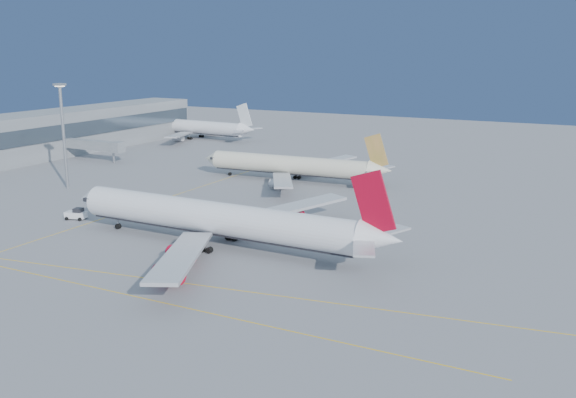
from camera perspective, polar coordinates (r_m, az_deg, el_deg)
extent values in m
plane|color=slate|center=(107.48, -6.96, -6.48)|extent=(500.00, 500.00, 0.00)
cube|color=gray|center=(242.73, -18.34, 5.85)|extent=(18.00, 110.00, 15.00)
cube|color=#3F4C59|center=(236.09, -16.79, 6.13)|extent=(0.40, 107.80, 5.00)
cube|color=gray|center=(219.87, -17.03, 4.62)|extent=(22.00, 3.00, 3.00)
cylinder|color=gray|center=(214.11, -15.25, 3.81)|extent=(0.70, 0.70, 5.20)
cube|color=gray|center=(212.38, -14.89, 4.47)|extent=(3.20, 3.60, 3.40)
cube|color=yellow|center=(94.17, -9.26, -9.48)|extent=(90.00, 0.18, 0.02)
cube|color=yellow|center=(102.91, -8.85, -7.45)|extent=(118.86, 16.88, 0.02)
cube|color=yellow|center=(153.80, -13.03, -0.65)|extent=(0.18, 140.00, 0.02)
cylinder|color=white|center=(119.93, -6.59, -1.66)|extent=(58.37, 6.88, 6.04)
cone|color=white|center=(139.83, -17.25, -0.02)|extent=(4.77, 6.10, 6.04)
cone|color=white|center=(105.15, 8.29, -3.51)|extent=(7.37, 5.84, 5.74)
cube|color=black|center=(138.32, -16.69, 0.14)|extent=(1.75, 5.76, 0.73)
cube|color=#B7B7BC|center=(104.35, -9.46, -5.00)|extent=(17.69, 29.60, 0.57)
cube|color=#B7B7BC|center=(131.56, -0.48, -0.97)|extent=(18.41, 29.36, 0.57)
cube|color=#AE0720|center=(104.15, 7.59, -0.32)|extent=(8.01, 0.58, 11.01)
cylinder|color=gray|center=(135.54, -14.89, -1.87)|extent=(0.25, 0.25, 2.39)
cylinder|color=black|center=(135.85, -14.86, -2.35)|extent=(1.16, 0.75, 1.14)
cylinder|color=gray|center=(117.01, -7.31, -3.92)|extent=(0.33, 0.33, 2.39)
cylinder|color=black|center=(117.37, -7.29, -4.48)|extent=(1.16, 0.95, 1.14)
cylinder|color=gray|center=(123.74, -5.02, -2.90)|extent=(0.33, 0.33, 2.39)
cylinder|color=black|center=(124.08, -5.01, -3.43)|extent=(1.16, 0.95, 1.14)
cylinder|color=#AE0720|center=(111.50, -9.45, -4.85)|extent=(5.03, 2.67, 2.60)
cylinder|color=#AE0720|center=(102.19, -10.57, -6.60)|extent=(5.03, 2.67, 2.60)
cylinder|color=#AE0720|center=(129.56, -3.27, -2.11)|extent=(5.03, 2.67, 2.60)
cylinder|color=#AE0720|center=(135.04, 0.33, -1.45)|extent=(5.03, 2.67, 2.60)
cylinder|color=beige|center=(177.79, 0.11, 3.06)|extent=(46.25, 7.66, 5.05)
cone|color=beige|center=(189.17, -6.83, 3.59)|extent=(4.26, 5.26, 5.05)
cone|color=beige|center=(168.94, 8.24, 2.56)|extent=(6.46, 5.14, 4.79)
cube|color=black|center=(188.24, -6.39, 3.71)|extent=(1.69, 4.87, 0.62)
cube|color=#B7B7BC|center=(163.88, -0.50, 1.68)|extent=(16.09, 23.85, 0.49)
cube|color=#B7B7BC|center=(189.07, 3.01, 3.23)|extent=(13.78, 24.62, 0.49)
cube|color=tan|center=(168.46, 7.86, 4.24)|extent=(6.82, 0.79, 9.37)
cylinder|color=gray|center=(186.70, -5.19, 2.54)|extent=(0.21, 0.21, 2.04)
cylinder|color=black|center=(186.89, -5.19, 2.24)|extent=(1.01, 0.67, 0.97)
cylinder|color=gray|center=(174.80, -0.10, 1.86)|extent=(0.28, 0.28, 2.04)
cylinder|color=black|center=(175.00, -0.10, 1.53)|extent=(1.02, 0.85, 0.97)
cylinder|color=gray|center=(181.23, 0.83, 2.27)|extent=(0.28, 0.28, 2.04)
cylinder|color=black|center=(181.43, 0.83, 1.95)|extent=(1.02, 0.85, 0.97)
cylinder|color=#B7B7BC|center=(167.47, -0.94, 1.35)|extent=(4.37, 2.45, 2.21)
cylinder|color=#B7B7BC|center=(188.02, 2.01, 2.67)|extent=(4.37, 2.45, 2.21)
cylinder|color=white|center=(266.01, -8.40, 6.38)|extent=(47.02, 8.05, 5.24)
cone|color=white|center=(282.70, -12.43, 6.62)|extent=(4.52, 5.48, 5.24)
cone|color=white|center=(250.05, -3.62, 6.19)|extent=(6.84, 5.36, 4.98)
cube|color=black|center=(281.43, -12.17, 6.72)|extent=(1.79, 5.06, 0.65)
cube|color=#B7B7BC|center=(252.65, -9.66, 5.65)|extent=(14.14, 25.18, 0.51)
cube|color=#B7B7BC|center=(274.69, -5.81, 6.37)|extent=(16.62, 24.37, 0.51)
cube|color=silver|center=(250.26, -3.91, 7.39)|extent=(7.21, 0.85, 9.90)
cylinder|color=gray|center=(278.84, -11.45, 5.92)|extent=(0.22, 0.22, 2.15)
cylinder|color=black|center=(278.98, -11.44, 5.70)|extent=(1.07, 0.72, 1.03)
cylinder|color=gray|center=(262.95, -8.73, 5.59)|extent=(0.30, 0.30, 2.15)
cylinder|color=black|center=(263.10, -8.72, 5.36)|extent=(1.08, 0.90, 1.03)
cylinder|color=gray|center=(268.71, -7.71, 5.79)|extent=(0.30, 0.30, 2.15)
cylinder|color=black|center=(268.85, -7.70, 5.56)|extent=(1.08, 0.90, 1.03)
cylinder|color=#B7B7BC|center=(256.48, -9.73, 5.36)|extent=(4.62, 2.61, 2.34)
cylinder|color=#B7B7BC|center=(274.48, -6.56, 5.97)|extent=(4.62, 2.61, 2.34)
cube|color=white|center=(145.92, -18.33, -1.34)|extent=(4.88, 3.32, 1.34)
cube|color=black|center=(145.35, -18.14, -0.97)|extent=(2.22, 2.29, 1.00)
cylinder|color=black|center=(145.89, -19.08, -1.65)|extent=(0.85, 0.58, 0.78)
cylinder|color=black|center=(147.83, -18.61, -1.42)|extent=(0.85, 0.58, 0.78)
cylinder|color=black|center=(144.32, -18.01, -1.73)|extent=(0.85, 0.58, 0.78)
cylinder|color=black|center=(146.27, -17.56, -1.50)|extent=(0.85, 0.58, 0.78)
cylinder|color=gray|center=(176.59, -19.30, 5.15)|extent=(0.75, 0.75, 26.86)
cube|color=gray|center=(175.35, -19.65, 9.57)|extent=(2.36, 2.36, 0.54)
cube|color=white|center=(175.37, -19.64, 9.43)|extent=(1.72, 1.72, 0.27)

